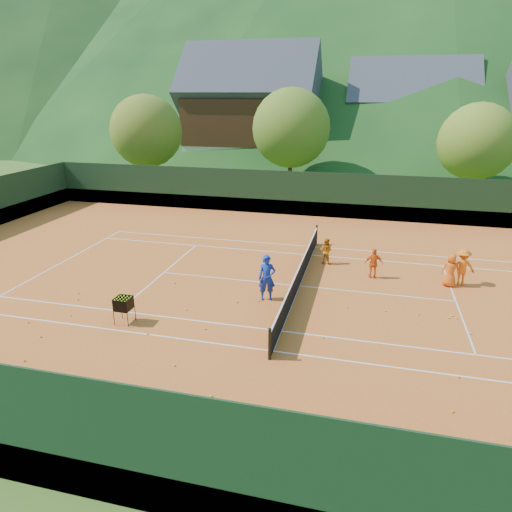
% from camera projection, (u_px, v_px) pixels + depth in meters
% --- Properties ---
extents(ground, '(400.00, 400.00, 0.00)m').
position_uv_depth(ground, '(299.00, 286.00, 19.90)').
color(ground, '#34531A').
rests_on(ground, ground).
extents(clay_court, '(40.00, 24.00, 0.02)m').
position_uv_depth(clay_court, '(299.00, 286.00, 19.89)').
color(clay_court, '#C65A20').
rests_on(clay_court, ground).
extents(coach, '(0.79, 0.63, 1.91)m').
position_uv_depth(coach, '(267.00, 278.00, 18.26)').
color(coach, '#18309E').
rests_on(coach, clay_court).
extents(student_a, '(0.73, 0.63, 1.29)m').
position_uv_depth(student_a, '(326.00, 251.00, 22.31)').
color(student_a, orange).
rests_on(student_a, clay_court).
extents(student_b, '(0.86, 0.46, 1.39)m').
position_uv_depth(student_b, '(374.00, 263.00, 20.53)').
color(student_b, orange).
rests_on(student_b, clay_court).
extents(student_c, '(0.79, 0.59, 1.48)m').
position_uv_depth(student_c, '(451.00, 270.00, 19.64)').
color(student_c, orange).
rests_on(student_c, clay_court).
extents(student_d, '(1.09, 0.66, 1.64)m').
position_uv_depth(student_d, '(462.00, 267.00, 19.80)').
color(student_d, orange).
rests_on(student_d, clay_court).
extents(tennis_ball_0, '(0.07, 0.07, 0.07)m').
position_uv_depth(tennis_ball_0, '(323.00, 337.00, 15.66)').
color(tennis_ball_0, '#BAE025').
rests_on(tennis_ball_0, clay_court).
extents(tennis_ball_1, '(0.07, 0.07, 0.07)m').
position_uv_depth(tennis_ball_1, '(71.00, 315.00, 17.20)').
color(tennis_ball_1, '#BAE025').
rests_on(tennis_ball_1, clay_court).
extents(tennis_ball_2, '(0.07, 0.07, 0.07)m').
position_uv_depth(tennis_ball_2, '(175.00, 283.00, 20.14)').
color(tennis_ball_2, '#BAE025').
rests_on(tennis_ball_2, clay_court).
extents(tennis_ball_3, '(0.07, 0.07, 0.07)m').
position_uv_depth(tennis_ball_3, '(211.00, 396.00, 12.63)').
color(tennis_ball_3, '#BAE025').
rests_on(tennis_ball_3, clay_court).
extents(tennis_ball_4, '(0.07, 0.07, 0.07)m').
position_uv_depth(tennis_ball_4, '(500.00, 477.00, 9.99)').
color(tennis_ball_4, '#BAE025').
rests_on(tennis_ball_4, clay_court).
extents(tennis_ball_5, '(0.07, 0.07, 0.07)m').
position_uv_depth(tennis_ball_5, '(205.00, 329.00, 16.22)').
color(tennis_ball_5, '#BAE025').
rests_on(tennis_ball_5, clay_court).
extents(tennis_ball_6, '(0.07, 0.07, 0.07)m').
position_uv_depth(tennis_ball_6, '(258.00, 301.00, 18.38)').
color(tennis_ball_6, '#BAE025').
rests_on(tennis_ball_6, clay_court).
extents(tennis_ball_7, '(0.07, 0.07, 0.07)m').
position_uv_depth(tennis_ball_7, '(28.00, 322.00, 16.68)').
color(tennis_ball_7, '#BAE025').
rests_on(tennis_ball_7, clay_court).
extents(tennis_ball_8, '(0.07, 0.07, 0.07)m').
position_uv_depth(tennis_ball_8, '(24.00, 360.00, 14.31)').
color(tennis_ball_8, '#BAE025').
rests_on(tennis_ball_8, clay_court).
extents(tennis_ball_9, '(0.07, 0.07, 0.07)m').
position_uv_depth(tennis_ball_9, '(456.00, 318.00, 17.00)').
color(tennis_ball_9, '#BAE025').
rests_on(tennis_ball_9, clay_court).
extents(tennis_ball_10, '(0.07, 0.07, 0.07)m').
position_uv_depth(tennis_ball_10, '(418.00, 314.00, 17.27)').
color(tennis_ball_10, '#BAE025').
rests_on(tennis_ball_10, clay_court).
extents(tennis_ball_11, '(0.07, 0.07, 0.07)m').
position_uv_depth(tennis_ball_11, '(41.00, 336.00, 15.72)').
color(tennis_ball_11, '#BAE025').
rests_on(tennis_ball_11, clay_court).
extents(tennis_ball_12, '(0.07, 0.07, 0.07)m').
position_uv_depth(tennis_ball_12, '(186.00, 393.00, 12.74)').
color(tennis_ball_12, '#BAE025').
rests_on(tennis_ball_12, clay_court).
extents(tennis_ball_13, '(0.07, 0.07, 0.07)m').
position_uv_depth(tennis_ball_13, '(449.00, 318.00, 17.01)').
color(tennis_ball_13, '#BAE025').
rests_on(tennis_ball_13, clay_court).
extents(tennis_ball_14, '(0.07, 0.07, 0.07)m').
position_uv_depth(tennis_ball_14, '(399.00, 429.00, 11.39)').
color(tennis_ball_14, '#BAE025').
rests_on(tennis_ball_14, clay_court).
extents(tennis_ball_15, '(0.07, 0.07, 0.07)m').
position_uv_depth(tennis_ball_15, '(174.00, 365.00, 14.06)').
color(tennis_ball_15, '#BAE025').
rests_on(tennis_ball_15, clay_court).
extents(tennis_ball_16, '(0.07, 0.07, 0.07)m').
position_uv_depth(tennis_ball_16, '(452.00, 316.00, 17.16)').
color(tennis_ball_16, '#BAE025').
rests_on(tennis_ball_16, clay_court).
extents(tennis_ball_17, '(0.07, 0.07, 0.07)m').
position_uv_depth(tennis_ball_17, '(452.00, 412.00, 12.02)').
color(tennis_ball_17, '#BAE025').
rests_on(tennis_ball_17, clay_court).
extents(tennis_ball_18, '(0.07, 0.07, 0.07)m').
position_uv_depth(tennis_ball_18, '(237.00, 302.00, 18.30)').
color(tennis_ball_18, '#BAE025').
rests_on(tennis_ball_18, clay_court).
extents(tennis_ball_19, '(0.07, 0.07, 0.07)m').
position_uv_depth(tennis_ball_19, '(444.00, 462.00, 10.37)').
color(tennis_ball_19, '#BAE025').
rests_on(tennis_ball_19, clay_court).
extents(tennis_ball_20, '(0.07, 0.07, 0.07)m').
position_uv_depth(tennis_ball_20, '(286.00, 292.00, 19.25)').
color(tennis_ball_20, '#BAE025').
rests_on(tennis_ball_20, clay_court).
extents(tennis_ball_21, '(0.07, 0.07, 0.07)m').
position_uv_depth(tennis_ball_21, '(186.00, 309.00, 17.66)').
color(tennis_ball_21, '#BAE025').
rests_on(tennis_ball_21, clay_court).
extents(tennis_ball_22, '(0.07, 0.07, 0.07)m').
position_uv_depth(tennis_ball_22, '(147.00, 334.00, 15.88)').
color(tennis_ball_22, '#BAE025').
rests_on(tennis_ball_22, clay_court).
extents(tennis_ball_23, '(0.07, 0.07, 0.07)m').
position_uv_depth(tennis_ball_23, '(470.00, 334.00, 15.90)').
color(tennis_ball_23, '#BAE025').
rests_on(tennis_ball_23, clay_court).
extents(tennis_ball_24, '(0.07, 0.07, 0.07)m').
position_uv_depth(tennis_ball_24, '(458.00, 377.00, 13.49)').
color(tennis_ball_24, '#BAE025').
rests_on(tennis_ball_24, clay_court).
extents(tennis_ball_25, '(0.07, 0.07, 0.07)m').
position_uv_depth(tennis_ball_25, '(78.00, 293.00, 19.10)').
color(tennis_ball_25, '#BAE025').
rests_on(tennis_ball_25, clay_court).
extents(tennis_ball_26, '(0.07, 0.07, 0.07)m').
position_uv_depth(tennis_ball_26, '(347.00, 307.00, 17.84)').
color(tennis_ball_26, '#BAE025').
rests_on(tennis_ball_26, clay_court).
extents(tennis_ball_27, '(0.07, 0.07, 0.07)m').
position_uv_depth(tennis_ball_27, '(385.00, 311.00, 17.54)').
color(tennis_ball_27, '#BAE025').
rests_on(tennis_ball_27, clay_court).
extents(tennis_ball_28, '(0.07, 0.07, 0.07)m').
position_uv_depth(tennis_ball_28, '(78.00, 299.00, 18.51)').
color(tennis_ball_28, '#BAE025').
rests_on(tennis_ball_28, clay_court).
extents(court_lines, '(23.83, 11.03, 0.00)m').
position_uv_depth(court_lines, '(299.00, 286.00, 19.89)').
color(court_lines, white).
rests_on(court_lines, clay_court).
extents(tennis_net, '(0.10, 12.07, 1.10)m').
position_uv_depth(tennis_net, '(299.00, 275.00, 19.72)').
color(tennis_net, black).
rests_on(tennis_net, clay_court).
extents(perimeter_fence, '(40.40, 24.24, 3.00)m').
position_uv_depth(perimeter_fence, '(300.00, 259.00, 19.47)').
color(perimeter_fence, black).
rests_on(perimeter_fence, clay_court).
extents(ball_hopper, '(0.57, 0.57, 1.00)m').
position_uv_depth(ball_hopper, '(123.00, 304.00, 16.48)').
color(ball_hopper, black).
rests_on(ball_hopper, clay_court).
extents(chalet_left, '(13.80, 9.93, 12.92)m').
position_uv_depth(chalet_left, '(251.00, 116.00, 47.64)').
color(chalet_left, beige).
rests_on(chalet_left, ground).
extents(chalet_mid, '(12.65, 8.82, 11.45)m').
position_uv_depth(chalet_mid, '(408.00, 122.00, 47.85)').
color(chalet_mid, beige).
rests_on(chalet_mid, ground).
extents(tree_a, '(6.00, 6.00, 7.88)m').
position_uv_depth(tree_a, '(146.00, 131.00, 38.33)').
color(tree_a, '#3F2A19').
rests_on(tree_a, ground).
extents(tree_b, '(6.40, 6.40, 8.40)m').
position_uv_depth(tree_b, '(291.00, 128.00, 37.30)').
color(tree_b, '#402819').
rests_on(tree_b, ground).
extents(tree_c, '(5.60, 5.60, 7.35)m').
position_uv_depth(tree_c, '(477.00, 142.00, 33.40)').
color(tree_c, '#402819').
rests_on(tree_c, ground).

